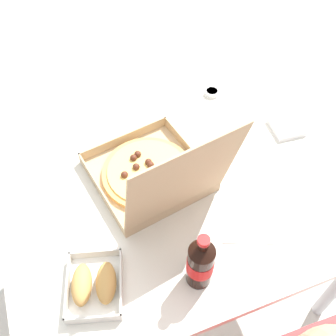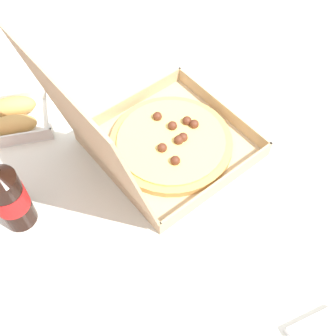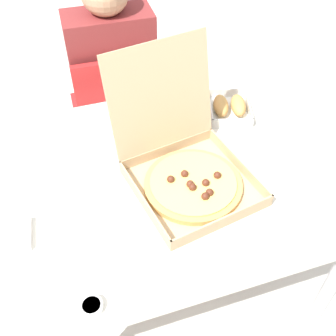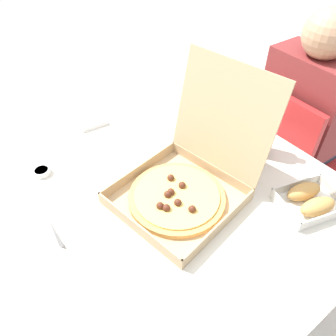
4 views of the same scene
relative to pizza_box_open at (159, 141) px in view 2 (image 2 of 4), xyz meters
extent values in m
plane|color=beige|center=(-0.09, 0.05, -0.78)|extent=(10.00, 10.00, 0.00)
cube|color=silver|center=(-0.09, 0.05, -0.07)|extent=(1.19, 0.88, 0.03)
cylinder|color=#B7B7BC|center=(0.44, -0.32, -0.43)|extent=(0.05, 0.05, 0.70)
cube|color=tan|center=(0.01, -0.04, -0.05)|extent=(0.40, 0.40, 0.01)
cube|color=tan|center=(0.04, -0.21, -0.03)|extent=(0.34, 0.07, 0.04)
cube|color=tan|center=(-0.16, -0.07, -0.03)|extent=(0.07, 0.34, 0.04)
cube|color=tan|center=(0.18, -0.01, -0.03)|extent=(0.07, 0.34, 0.04)
cube|color=tan|center=(-0.02, 0.13, -0.03)|extent=(0.34, 0.07, 0.04)
cube|color=tan|center=(-0.03, 0.17, 0.16)|extent=(0.36, 0.14, 0.34)
cylinder|color=tan|center=(0.01, -0.04, -0.04)|extent=(0.31, 0.31, 0.02)
cylinder|color=#EAC666|center=(0.01, -0.04, -0.02)|extent=(0.27, 0.27, 0.01)
sphere|color=#562819|center=(0.04, -0.06, -0.02)|extent=(0.02, 0.02, 0.02)
sphere|color=#562819|center=(-0.01, -0.05, -0.02)|extent=(0.02, 0.02, 0.02)
sphere|color=#562819|center=(0.09, -0.04, -0.02)|extent=(0.02, 0.02, 0.02)
sphere|color=#562819|center=(0.02, -0.11, -0.02)|extent=(0.02, 0.02, 0.02)
sphere|color=#562819|center=(-0.01, -0.06, -0.02)|extent=(0.02, 0.02, 0.02)
sphere|color=#562819|center=(-0.01, 0.00, -0.02)|extent=(0.02, 0.02, 0.02)
sphere|color=#562819|center=(0.04, -0.10, -0.02)|extent=(0.02, 0.02, 0.02)
sphere|color=#562819|center=(-0.06, -0.01, -0.02)|extent=(0.02, 0.02, 0.02)
cube|color=white|center=(0.27, 0.28, -0.05)|extent=(0.20, 0.22, 0.00)
cube|color=silver|center=(0.25, 0.19, -0.03)|extent=(0.15, 0.05, 0.03)
cube|color=silver|center=(0.20, 0.30, -0.03)|extent=(0.06, 0.18, 0.03)
cube|color=silver|center=(0.34, 0.26, -0.03)|extent=(0.06, 0.18, 0.03)
ellipsoid|color=tan|center=(0.24, 0.29, -0.02)|extent=(0.09, 0.13, 0.05)
ellipsoid|color=tan|center=(0.30, 0.27, -0.02)|extent=(0.09, 0.13, 0.05)
cylinder|color=black|center=(-0.01, 0.36, 0.03)|extent=(0.07, 0.07, 0.16)
cylinder|color=red|center=(-0.01, 0.36, 0.04)|extent=(0.07, 0.07, 0.06)
cube|color=white|center=(-0.24, 0.26, -0.05)|extent=(0.25, 0.22, 0.00)
camera|label=1|loc=(0.23, 0.75, 1.01)|focal=42.19mm
camera|label=2|loc=(-0.55, 0.28, 0.77)|focal=44.06mm
camera|label=3|loc=(-0.34, -0.84, 0.92)|focal=44.40mm
camera|label=4|loc=(0.55, -0.48, 0.75)|focal=35.32mm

